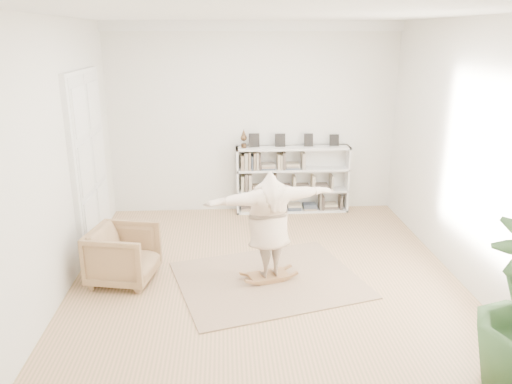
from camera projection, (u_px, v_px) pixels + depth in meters
floor at (266, 277)px, 7.23m from camera, size 6.00×6.00×0.00m
room_shell at (254, 26)px, 8.97m from camera, size 6.00×6.00×6.00m
doors at (90, 164)px, 7.88m from camera, size 0.09×1.78×2.92m
bookshelf at (292, 180)px, 9.77m from camera, size 2.20×0.35×1.64m
armchair at (124, 255)px, 7.02m from camera, size 1.03×1.01×0.80m
rug at (269, 280)px, 7.14m from camera, size 2.95×2.60×0.02m
rocker_board at (269, 276)px, 7.12m from camera, size 0.61×0.46×0.12m
person at (269, 222)px, 6.87m from camera, size 1.94×1.00×1.52m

